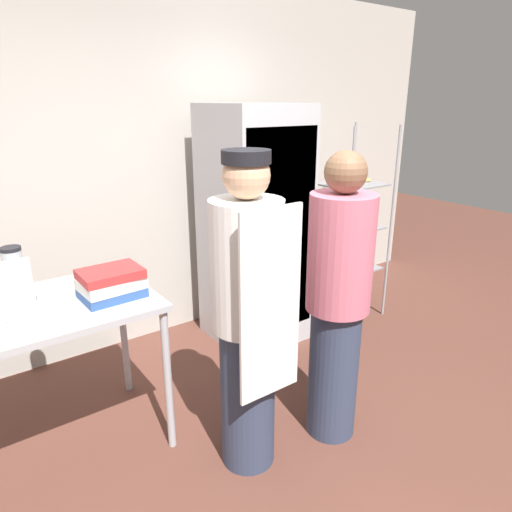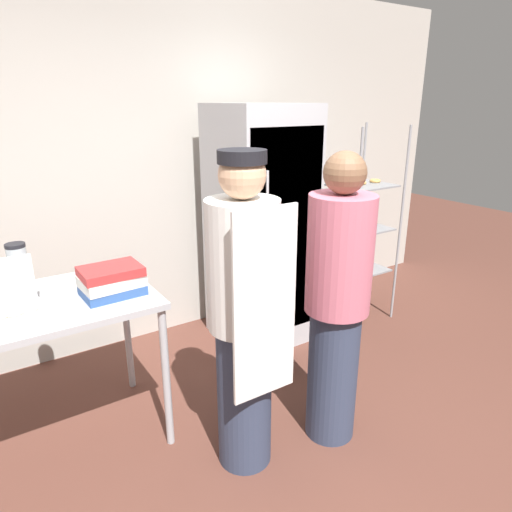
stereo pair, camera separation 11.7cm
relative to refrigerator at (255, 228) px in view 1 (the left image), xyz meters
name	(u,v)px [view 1 (the left image)]	position (x,y,z in m)	size (l,w,h in m)	color
ground_plane	(323,486)	(-0.68, -1.56, -0.95)	(14.00, 14.00, 0.00)	brown
back_wall	(140,169)	(-0.68, 0.60, 0.46)	(6.40, 0.12, 2.83)	#B7B2A8
refrigerator	(255,228)	(0.00, 0.00, 0.00)	(0.69, 0.72, 1.91)	#ADAFB5
baking_rack	(349,226)	(0.93, -0.16, -0.10)	(0.57, 0.51, 1.74)	#93969B
prep_counter	(41,324)	(-1.73, -0.47, -0.14)	(1.15, 0.76, 0.91)	#ADAFB5
donut_box	(12,315)	(-1.86, -0.61, 0.00)	(0.26, 0.24, 0.28)	white
blender_pitcher	(15,273)	(-1.78, -0.22, 0.08)	(0.13, 0.13, 0.27)	black
binder_stack	(111,283)	(-1.37, -0.57, 0.04)	(0.33, 0.26, 0.16)	#2D5193
person_baker	(248,315)	(-0.88, -1.16, -0.06)	(0.36, 0.38, 1.71)	#333D56
person_customer	(338,301)	(-0.34, -1.26, -0.09)	(0.36, 0.36, 1.69)	#333D56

